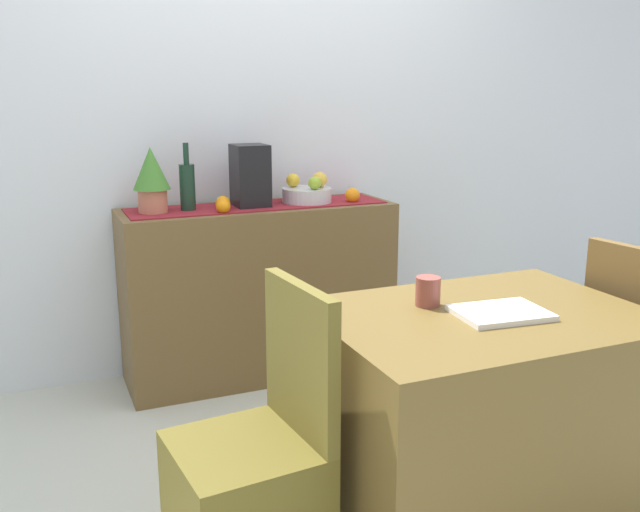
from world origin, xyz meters
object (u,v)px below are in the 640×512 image
(coffee_maker, at_px, (250,176))
(sideboard_console, at_px, (260,292))
(wine_bottle, at_px, (187,186))
(chair_near_window, at_px, (251,500))
(coffee_cup, at_px, (428,291))
(potted_plant, at_px, (151,177))
(fruit_bowl, at_px, (307,195))
(open_book, at_px, (501,313))
(dining_table, at_px, (478,419))

(coffee_maker, bearing_deg, sideboard_console, 0.00)
(sideboard_console, height_order, coffee_maker, coffee_maker)
(wine_bottle, distance_m, chair_near_window, 1.66)
(coffee_cup, bearing_deg, potted_plant, 115.67)
(potted_plant, xyz_separation_m, coffee_cup, (0.65, -1.35, -0.25))
(wine_bottle, height_order, coffee_maker, wine_bottle)
(coffee_cup, bearing_deg, fruit_bowl, 85.07)
(sideboard_console, distance_m, coffee_maker, 0.59)
(fruit_bowl, height_order, chair_near_window, fruit_bowl)
(sideboard_console, height_order, open_book, sideboard_console)
(sideboard_console, relative_size, open_book, 4.79)
(coffee_maker, distance_m, chair_near_window, 1.73)
(coffee_maker, height_order, dining_table, coffee_maker)
(fruit_bowl, xyz_separation_m, wine_bottle, (-0.60, 0.00, 0.08))
(dining_table, xyz_separation_m, coffee_cup, (-0.13, 0.13, 0.42))
(sideboard_console, bearing_deg, potted_plant, 180.00)
(sideboard_console, xyz_separation_m, open_book, (0.30, -1.53, 0.31))
(coffee_maker, relative_size, dining_table, 0.29)
(chair_near_window, bearing_deg, wine_bottle, 83.36)
(sideboard_console, bearing_deg, coffee_maker, 180.00)
(dining_table, relative_size, coffee_cup, 10.76)
(fruit_bowl, bearing_deg, coffee_cup, -94.93)
(coffee_maker, xyz_separation_m, chair_near_window, (-0.48, -1.48, -0.75))
(wine_bottle, relative_size, open_book, 1.14)
(fruit_bowl, distance_m, chair_near_window, 1.79)
(wine_bottle, xyz_separation_m, dining_table, (0.61, -1.48, -0.62))
(potted_plant, height_order, dining_table, potted_plant)
(potted_plant, distance_m, open_book, 1.75)
(wine_bottle, height_order, dining_table, wine_bottle)
(coffee_cup, xyz_separation_m, chair_near_window, (-0.66, -0.13, -0.52))
(fruit_bowl, relative_size, wine_bottle, 0.78)
(fruit_bowl, bearing_deg, dining_table, -89.62)
(potted_plant, distance_m, chair_near_window, 1.67)
(sideboard_console, xyz_separation_m, coffee_maker, (-0.04, 0.00, 0.59))
(fruit_bowl, distance_m, open_book, 1.54)
(sideboard_console, height_order, wine_bottle, wine_bottle)
(sideboard_console, relative_size, coffee_cup, 13.89)
(coffee_maker, relative_size, potted_plant, 0.99)
(fruit_bowl, height_order, potted_plant, potted_plant)
(coffee_maker, xyz_separation_m, open_book, (0.33, -1.53, -0.27))
(wine_bottle, bearing_deg, coffee_maker, 0.00)
(coffee_maker, relative_size, coffee_cup, 3.12)
(sideboard_console, xyz_separation_m, potted_plant, (-0.51, 0.00, 0.60))
(wine_bottle, bearing_deg, chair_near_window, -96.64)
(potted_plant, bearing_deg, wine_bottle, -0.00)
(wine_bottle, bearing_deg, sideboard_console, 0.00)
(potted_plant, xyz_separation_m, dining_table, (0.77, -1.48, -0.67))
(fruit_bowl, height_order, open_book, fruit_bowl)
(coffee_cup, bearing_deg, open_book, -49.07)
(wine_bottle, bearing_deg, dining_table, -67.60)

